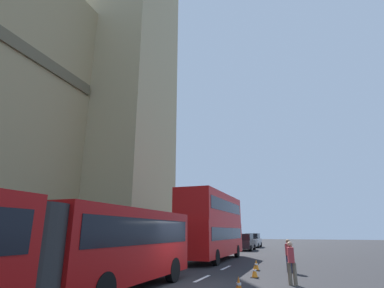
{
  "coord_description": "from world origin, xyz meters",
  "views": [
    {
      "loc": [
        -12.23,
        -4.66,
        2.1
      ],
      "look_at": [
        11.39,
        3.9,
        9.49
      ],
      "focal_mm": 27.88,
      "sensor_mm": 36.0,
      "label": 1
    }
  ],
  "objects": [
    {
      "name": "double_decker_bus",
      "position": [
        10.85,
        2.0,
        2.71
      ],
      "size": [
        10.31,
        2.54,
        4.9
      ],
      "color": "red",
      "rests_on": "ground_plane"
    },
    {
      "name": "traffic_cone_middle",
      "position": [
        3.13,
        -2.25,
        0.28
      ],
      "size": [
        0.36,
        0.36,
        0.58
      ],
      "color": "black",
      "rests_on": "ground_plane"
    },
    {
      "name": "sedan_lead",
      "position": [
        24.11,
        1.95,
        0.91
      ],
      "size": [
        4.4,
        1.86,
        1.85
      ],
      "color": "black",
      "rests_on": "ground_plane"
    },
    {
      "name": "pedestrian_near_cones",
      "position": [
        1.58,
        -4.03,
        0.91
      ],
      "size": [
        0.43,
        0.36,
        1.69
      ],
      "color": "#726651",
      "rests_on": "ground_plane"
    },
    {
      "name": "traffic_cone_west",
      "position": [
        -0.95,
        -2.32,
        0.28
      ],
      "size": [
        0.36,
        0.36,
        0.58
      ],
      "color": "black",
      "rests_on": "ground_plane"
    },
    {
      "name": "articulated_bus",
      "position": [
        -6.48,
        1.99,
        1.75
      ],
      "size": [
        17.04,
        2.54,
        2.9
      ],
      "color": "#B20F0F",
      "rests_on": "ground_plane"
    },
    {
      "name": "ground_plane",
      "position": [
        0.0,
        0.0,
        0.0
      ],
      "size": [
        160.0,
        160.0,
        0.0
      ],
      "primitive_type": "plane",
      "color": "#262628"
    },
    {
      "name": "traffic_cone_east",
      "position": [
        5.9,
        -1.94,
        0.28
      ],
      "size": [
        0.36,
        0.36,
        0.58
      ],
      "color": "black",
      "rests_on": "ground_plane"
    },
    {
      "name": "pedestrian_by_kerb",
      "position": [
        5.61,
        -3.76,
        0.91
      ],
      "size": [
        0.45,
        0.35,
        1.69
      ],
      "color": "#262D4C",
      "rests_on": "ground_plane"
    },
    {
      "name": "sedan_trailing",
      "position": [
        31.61,
        2.16,
        0.91
      ],
      "size": [
        4.4,
        1.86,
        1.85
      ],
      "color": "#B7B7BC",
      "rests_on": "ground_plane"
    }
  ]
}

